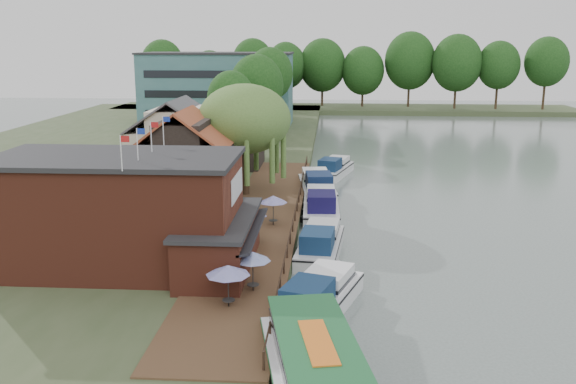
{
  "coord_description": "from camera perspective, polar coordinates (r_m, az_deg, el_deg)",
  "views": [
    {
      "loc": [
        -2.49,
        -39.52,
        15.26
      ],
      "look_at": [
        -6.0,
        12.0,
        3.0
      ],
      "focal_mm": 40.0,
      "sensor_mm": 36.0,
      "label": 1
    }
  ],
  "objects": [
    {
      "name": "land_bank",
      "position": [
        80.8,
        -16.09,
        2.3
      ],
      "size": [
        50.0,
        140.0,
        1.0
      ],
      "primitive_type": "cube",
      "color": "#384728",
      "rests_on": "ground"
    },
    {
      "name": "cruiser_2",
      "position": [
        56.74,
        2.96,
        -0.9
      ],
      "size": [
        3.75,
        10.73,
        2.61
      ],
      "primitive_type": null,
      "rotation": [
        0.0,
        0.0,
        0.03
      ],
      "color": "silver",
      "rests_on": "ground"
    },
    {
      "name": "cruiser_4",
      "position": [
        73.95,
        4.12,
        2.32
      ],
      "size": [
        5.54,
        9.98,
        2.29
      ],
      "primitive_type": null,
      "rotation": [
        0.0,
        0.0,
        -0.28
      ],
      "color": "white",
      "rests_on": "ground"
    },
    {
      "name": "umbrella_4",
      "position": [
        50.16,
        -1.32,
        -1.64
      ],
      "size": [
        2.24,
        2.24,
        2.38
      ],
      "primitive_type": null,
      "color": "navy",
      "rests_on": "quay_deck"
    },
    {
      "name": "umbrella_3",
      "position": [
        46.4,
        -3.14,
        -2.9
      ],
      "size": [
        2.07,
        2.07,
        2.38
      ],
      "primitive_type": null,
      "color": "#1C1F9A",
      "rests_on": "quay_deck"
    },
    {
      "name": "bank_tree_0",
      "position": [
        83.91,
        -5.05,
        7.15
      ],
      "size": [
        6.21,
        6.21,
        10.52
      ],
      "primitive_type": null,
      "color": "#143811",
      "rests_on": "land_bank"
    },
    {
      "name": "swan",
      "position": [
        32.97,
        1.76,
        -13.8
      ],
      "size": [
        0.44,
        0.44,
        0.44
      ],
      "primitive_type": "sphere",
      "color": "white",
      "rests_on": "ground"
    },
    {
      "name": "cottage_c",
      "position": [
        74.11,
        -5.1,
        5.54
      ],
      "size": [
        7.6,
        7.6,
        8.5
      ],
      "primitive_type": null,
      "color": "black",
      "rests_on": "land_bank"
    },
    {
      "name": "tour_boat",
      "position": [
        27.53,
        2.91,
        -16.55
      ],
      "size": [
        6.61,
        14.66,
        3.09
      ],
      "primitive_type": null,
      "rotation": [
        0.0,
        0.0,
        0.19
      ],
      "color": "silver",
      "rests_on": "ground"
    },
    {
      "name": "umbrella_2",
      "position": [
        40.25,
        -4.45,
        -5.49
      ],
      "size": [
        1.97,
        1.97,
        2.38
      ],
      "primitive_type": null,
      "color": "navy",
      "rests_on": "quay_deck"
    },
    {
      "name": "umbrella_1",
      "position": [
        37.26,
        -3.14,
        -7.04
      ],
      "size": [
        2.12,
        2.12,
        2.38
      ],
      "primitive_type": null,
      "color": "navy",
      "rests_on": "quay_deck"
    },
    {
      "name": "bank_tree_2",
      "position": [
        99.44,
        -1.61,
        8.96
      ],
      "size": [
        7.01,
        7.01,
        13.28
      ],
      "primitive_type": null,
      "color": "#143811",
      "rests_on": "land_bank"
    },
    {
      "name": "umbrella_0",
      "position": [
        35.23,
        -5.33,
        -8.31
      ],
      "size": [
        2.44,
        2.44,
        2.38
      ],
      "primitive_type": null,
      "color": "navy",
      "rests_on": "quay_deck"
    },
    {
      "name": "cottage_b",
      "position": [
        66.15,
        -9.74,
        4.46
      ],
      "size": [
        9.6,
        8.6,
        8.5
      ],
      "primitive_type": null,
      "color": "beige",
      "rests_on": "land_bank"
    },
    {
      "name": "bank_tree_5",
      "position": [
        134.88,
        -0.21,
        10.27
      ],
      "size": [
        7.37,
        7.37,
        13.97
      ],
      "primitive_type": null,
      "color": "#143811",
      "rests_on": "land_bank"
    },
    {
      "name": "pub",
      "position": [
        41.58,
        -12.32,
        -1.74
      ],
      "size": [
        20.0,
        11.0,
        7.3
      ],
      "primitive_type": null,
      "color": "maroon",
      "rests_on": "land_bank"
    },
    {
      "name": "cottage_a",
      "position": [
        55.87,
        -9.12,
        2.86
      ],
      "size": [
        8.6,
        7.6,
        8.5
      ],
      "primitive_type": null,
      "color": "black",
      "rests_on": "land_bank"
    },
    {
      "name": "quay_rail",
      "position": [
        51.96,
        0.66,
        -2.0
      ],
      "size": [
        0.2,
        49.0,
        1.0
      ],
      "primitive_type": null,
      "color": "black",
      "rests_on": "land_bank"
    },
    {
      "name": "cruiser_1",
      "position": [
        46.56,
        2.88,
        -4.24
      ],
      "size": [
        4.09,
        10.13,
        2.39
      ],
      "primitive_type": null,
      "rotation": [
        0.0,
        0.0,
        -0.09
      ],
      "color": "silver",
      "rests_on": "ground"
    },
    {
      "name": "cruiser_0",
      "position": [
        37.13,
        2.79,
        -8.87
      ],
      "size": [
        6.22,
        10.58,
        2.45
      ],
      "primitive_type": null,
      "rotation": [
        0.0,
        0.0,
        -0.32
      ],
      "color": "white",
      "rests_on": "ground"
    },
    {
      "name": "hotel_block",
      "position": [
        111.54,
        -6.27,
        9.11
      ],
      "size": [
        25.4,
        12.4,
        12.3
      ],
      "primitive_type": null,
      "color": "#38666B",
      "rests_on": "land_bank"
    },
    {
      "name": "bank_tree_4",
      "position": [
        125.59,
        -1.66,
        9.2
      ],
      "size": [
        6.46,
        6.46,
        10.33
      ],
      "primitive_type": null,
      "color": "#143811",
      "rests_on": "land_bank"
    },
    {
      "name": "cruiser_3",
      "position": [
        64.56,
        2.58,
        0.88
      ],
      "size": [
        4.76,
        11.12,
        2.65
      ],
      "primitive_type": null,
      "rotation": [
        0.0,
        0.0,
        0.12
      ],
      "color": "white",
      "rests_on": "ground"
    },
    {
      "name": "bank_tree_3",
      "position": [
        120.56,
        -3.78,
        9.24
      ],
      "size": [
        6.42,
        6.42,
        11.34
      ],
      "primitive_type": null,
      "color": "#143811",
      "rests_on": "land_bank"
    },
    {
      "name": "quay_deck",
      "position": [
        51.81,
        -2.36,
        -2.57
      ],
      "size": [
        6.0,
        50.0,
        0.1
      ],
      "primitive_type": "cube",
      "color": "#47301E",
      "rests_on": "land_bank"
    },
    {
      "name": "ground",
      "position": [
        42.44,
        7.06,
        -7.83
      ],
      "size": [
        260.0,
        260.0,
        0.0
      ],
      "primitive_type": "plane",
      "color": "#56635F",
      "rests_on": "ground"
    },
    {
      "name": "willow",
      "position": [
        59.76,
        -3.86,
        4.62
      ],
      "size": [
        8.6,
        8.6,
        10.43
      ],
      "primitive_type": null,
      "color": "#476B2D",
      "rests_on": "land_bank"
    },
    {
      "name": "bank_tree_1",
      "position": [
        89.47,
        -2.8,
        8.19
      ],
      "size": [
        7.45,
        7.45,
        12.45
      ],
      "primitive_type": null,
      "color": "#143811",
      "rests_on": "land_bank"
    }
  ]
}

